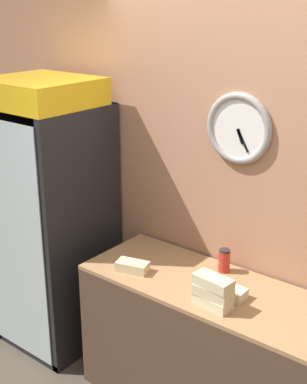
{
  "coord_description": "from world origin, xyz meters",
  "views": [
    {
      "loc": [
        1.28,
        -1.52,
        2.48
      ],
      "look_at": [
        -0.7,
        0.95,
        1.33
      ],
      "focal_mm": 50.0,
      "sensor_mm": 36.0,
      "label": 1
    }
  ],
  "objects_px": {
    "condiment_jar": "(224,261)",
    "beverage_cooler": "(57,204)",
    "sandwich_stack_bottom": "(212,301)",
    "sandwich_flat_right": "(132,266)",
    "sandwich_flat_left": "(226,291)",
    "sandwich_stack_middle": "(213,292)",
    "sandwich_stack_top": "(213,282)"
  },
  "relations": [
    {
      "from": "sandwich_stack_bottom",
      "to": "sandwich_stack_top",
      "type": "relative_size",
      "value": 1.0
    },
    {
      "from": "condiment_jar",
      "to": "beverage_cooler",
      "type": "bearing_deg",
      "value": -171.31
    },
    {
      "from": "sandwich_stack_top",
      "to": "sandwich_flat_right",
      "type": "bearing_deg",
      "value": 177.02
    },
    {
      "from": "sandwich_stack_bottom",
      "to": "sandwich_flat_left",
      "type": "relative_size",
      "value": 0.96
    },
    {
      "from": "beverage_cooler",
      "to": "sandwich_stack_middle",
      "type": "bearing_deg",
      "value": -7.22
    },
    {
      "from": "beverage_cooler",
      "to": "sandwich_flat_left",
      "type": "distance_m",
      "value": 1.46
    },
    {
      "from": "beverage_cooler",
      "to": "sandwich_stack_bottom",
      "type": "distance_m",
      "value": 1.48
    },
    {
      "from": "sandwich_stack_top",
      "to": "condiment_jar",
      "type": "distance_m",
      "value": 0.42
    },
    {
      "from": "beverage_cooler",
      "to": "sandwich_flat_right",
      "type": "bearing_deg",
      "value": -10.19
    },
    {
      "from": "sandwich_stack_bottom",
      "to": "sandwich_flat_left",
      "type": "bearing_deg",
      "value": 91.02
    },
    {
      "from": "condiment_jar",
      "to": "sandwich_stack_top",
      "type": "bearing_deg",
      "value": -67.21
    },
    {
      "from": "sandwich_stack_top",
      "to": "sandwich_flat_left",
      "type": "xyz_separation_m",
      "value": [
        -0.0,
        0.15,
        -0.12
      ]
    },
    {
      "from": "sandwich_stack_bottom",
      "to": "sandwich_flat_left",
      "type": "xyz_separation_m",
      "value": [
        -0.0,
        0.15,
        -0.0
      ]
    },
    {
      "from": "sandwich_stack_bottom",
      "to": "sandwich_flat_right",
      "type": "height_order",
      "value": "sandwich_flat_right"
    },
    {
      "from": "sandwich_stack_bottom",
      "to": "sandwich_flat_right",
      "type": "distance_m",
      "value": 0.61
    },
    {
      "from": "sandwich_flat_left",
      "to": "sandwich_stack_top",
      "type": "bearing_deg",
      "value": -88.98
    },
    {
      "from": "sandwich_flat_right",
      "to": "sandwich_stack_middle",
      "type": "bearing_deg",
      "value": -2.98
    },
    {
      "from": "sandwich_stack_middle",
      "to": "sandwich_flat_left",
      "type": "bearing_deg",
      "value": 91.02
    },
    {
      "from": "sandwich_stack_bottom",
      "to": "condiment_jar",
      "type": "height_order",
      "value": "condiment_jar"
    },
    {
      "from": "sandwich_flat_right",
      "to": "condiment_jar",
      "type": "bearing_deg",
      "value": 38.25
    },
    {
      "from": "sandwich_stack_bottom",
      "to": "condiment_jar",
      "type": "relative_size",
      "value": 1.54
    },
    {
      "from": "beverage_cooler",
      "to": "sandwich_stack_middle",
      "type": "relative_size",
      "value": 8.85
    },
    {
      "from": "beverage_cooler",
      "to": "sandwich_flat_left",
      "type": "bearing_deg",
      "value": -1.56
    },
    {
      "from": "sandwich_flat_right",
      "to": "sandwich_flat_left",
      "type": "bearing_deg",
      "value": 10.64
    },
    {
      "from": "sandwich_flat_left",
      "to": "sandwich_flat_right",
      "type": "relative_size",
      "value": 1.09
    },
    {
      "from": "beverage_cooler",
      "to": "sandwich_stack_bottom",
      "type": "relative_size",
      "value": 8.7
    },
    {
      "from": "beverage_cooler",
      "to": "sandwich_stack_top",
      "type": "xyz_separation_m",
      "value": [
        1.46,
        -0.18,
        -0.04
      ]
    },
    {
      "from": "sandwich_stack_middle",
      "to": "sandwich_flat_left",
      "type": "height_order",
      "value": "sandwich_stack_middle"
    },
    {
      "from": "sandwich_stack_bottom",
      "to": "condiment_jar",
      "type": "bearing_deg",
      "value": 112.79
    },
    {
      "from": "sandwich_stack_bottom",
      "to": "sandwich_stack_middle",
      "type": "xyz_separation_m",
      "value": [
        0.0,
        0.0,
        0.06
      ]
    },
    {
      "from": "sandwich_stack_top",
      "to": "condiment_jar",
      "type": "relative_size",
      "value": 1.54
    },
    {
      "from": "sandwich_stack_middle",
      "to": "condiment_jar",
      "type": "height_order",
      "value": "condiment_jar"
    }
  ]
}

